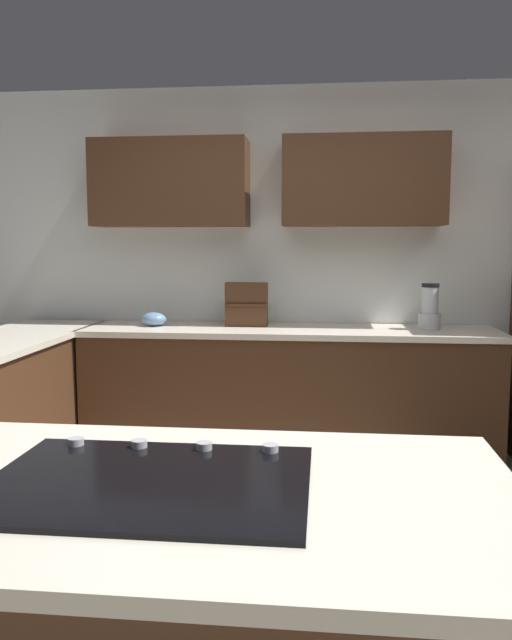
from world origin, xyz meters
TOP-DOWN VIEW (x-y plane):
  - ground_plane at (0.00, 0.00)m, footprint 14.00×14.00m
  - wall_back at (0.06, -2.05)m, footprint 6.00×0.44m
  - lower_cabinets_back at (0.10, -1.72)m, footprint 2.80×0.60m
  - countertop_back at (0.10, -1.72)m, footprint 2.84×0.64m
  - island_top at (0.27, 1.18)m, footprint 1.76×0.95m
  - cooktop at (0.27, 1.18)m, footprint 0.76×0.56m
  - blender at (-0.85, -1.75)m, footprint 0.15×0.15m
  - mixing_bowl at (1.05, -1.75)m, footprint 0.18×0.18m
  - spice_rack at (0.40, -1.80)m, footprint 0.29×0.11m

SIDE VIEW (x-z plane):
  - ground_plane at x=0.00m, z-range 0.00..0.00m
  - lower_cabinets_back at x=0.10m, z-range 0.00..0.86m
  - countertop_back at x=0.10m, z-range 0.86..0.90m
  - island_top at x=0.27m, z-range 0.86..0.90m
  - cooktop at x=0.27m, z-range 0.89..0.92m
  - mixing_bowl at x=1.05m, z-range 0.90..1.00m
  - blender at x=-0.85m, z-range 0.88..1.19m
  - spice_rack at x=0.40m, z-range 0.90..1.21m
  - wall_back at x=0.06m, z-range 0.13..2.73m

